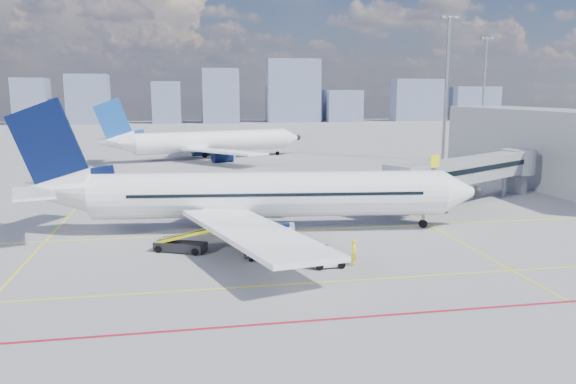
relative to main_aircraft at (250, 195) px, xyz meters
name	(u,v)px	position (x,y,z in m)	size (l,w,h in m)	color
ground	(299,257)	(2.68, -8.73, -3.22)	(420.00, 420.00, 0.00)	gray
apron_markings	(302,273)	(2.10, -12.64, -3.21)	(90.00, 35.12, 0.01)	#F1EB0C
jet_bridge	(476,170)	(26.19, 8.18, 0.52)	(23.55, 15.78, 6.30)	gray
terminal_block	(557,148)	(42.63, 17.27, 1.78)	(10.00, 42.00, 10.00)	gray
floodlight_mast_ne	(446,85)	(40.68, 46.27, 10.37)	(3.20, 0.61, 25.45)	gray
floodlight_mast_far	(484,87)	(67.68, 81.27, 10.37)	(3.20, 0.61, 25.45)	gray
distant_skyline	(190,99)	(-3.16, 181.27, 6.41)	(257.62, 15.80, 26.86)	slate
main_aircraft	(250,195)	(0.00, 0.00, 0.00)	(41.74, 36.30, 12.21)	white
second_aircraft	(205,142)	(-1.99, 55.56, 0.00)	(38.61, 32.97, 11.54)	white
baggage_tug	(327,257)	(4.10, -11.63, -2.49)	(2.24, 1.38, 1.53)	white
cargo_dolly	(269,243)	(0.42, -8.62, -2.07)	(3.83, 1.72, 2.09)	black
belt_loader	(182,244)	(-6.04, -5.81, -2.61)	(5.69, 3.49, 2.34)	black
ramp_worker	(354,252)	(6.16, -11.54, -2.25)	(0.70, 0.46, 1.93)	yellow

